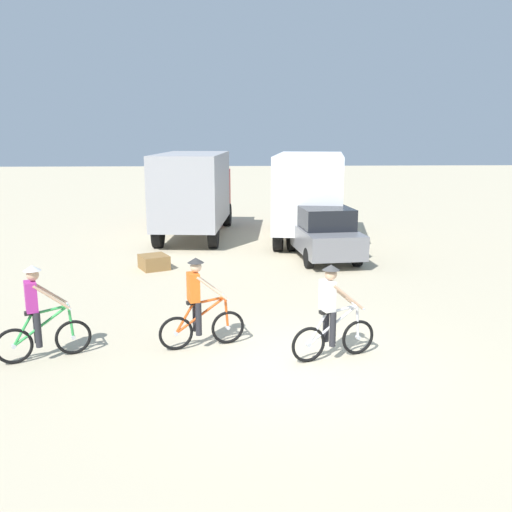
# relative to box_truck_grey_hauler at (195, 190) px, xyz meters

# --- Properties ---
(ground_plane) EXTENTS (120.00, 120.00, 0.00)m
(ground_plane) POSITION_rel_box_truck_grey_hauler_xyz_m (2.61, -12.87, -1.87)
(ground_plane) COLOR beige
(box_truck_grey_hauler) EXTENTS (3.00, 6.94, 3.35)m
(box_truck_grey_hauler) POSITION_rel_box_truck_grey_hauler_xyz_m (0.00, 0.00, 0.00)
(box_truck_grey_hauler) COLOR #9E9EA3
(box_truck_grey_hauler) RESTS_ON ground
(box_truck_avon_van) EXTENTS (3.45, 7.05, 3.35)m
(box_truck_avon_van) POSITION_rel_box_truck_grey_hauler_xyz_m (4.50, -0.89, 0.00)
(box_truck_avon_van) COLOR white
(box_truck_avon_van) RESTS_ON ground
(sedan_parked) EXTENTS (2.19, 4.36, 1.76)m
(sedan_parked) POSITION_rel_box_truck_grey_hauler_xyz_m (4.48, -4.22, -0.99)
(sedan_parked) COLOR slate
(sedan_parked) RESTS_ON ground
(cyclist_orange_shirt) EXTENTS (1.61, 0.80, 1.82)m
(cyclist_orange_shirt) POSITION_rel_box_truck_grey_hauler_xyz_m (-2.18, -12.49, -1.03)
(cyclist_orange_shirt) COLOR black
(cyclist_orange_shirt) RESTS_ON ground
(cyclist_cowboy_hat) EXTENTS (1.68, 0.66, 1.82)m
(cyclist_cowboy_hat) POSITION_rel_box_truck_grey_hauler_xyz_m (0.75, -12.01, -1.03)
(cyclist_cowboy_hat) COLOR black
(cyclist_cowboy_hat) RESTS_ON ground
(cyclist_near_camera) EXTENTS (1.66, 0.70, 1.82)m
(cyclist_near_camera) POSITION_rel_box_truck_grey_hauler_xyz_m (3.24, -12.71, -1.03)
(cyclist_near_camera) COLOR black
(cyclist_near_camera) RESTS_ON ground
(supply_crate) EXTENTS (1.08, 1.11, 0.44)m
(supply_crate) POSITION_rel_box_truck_grey_hauler_xyz_m (-0.98, -5.45, -1.66)
(supply_crate) COLOR olive
(supply_crate) RESTS_ON ground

